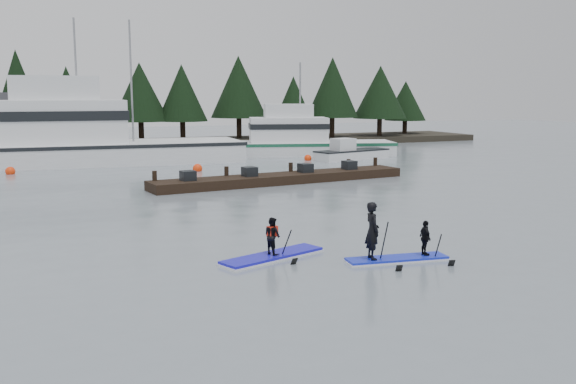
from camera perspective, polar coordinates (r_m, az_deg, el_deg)
name	(u,v)px	position (r m, az deg, el deg)	size (l,w,h in m)	color
ground	(365,255)	(19.91, 6.82, -5.55)	(160.00, 160.00, 0.00)	slate
far_shore	(132,145)	(59.66, -13.73, 4.08)	(70.00, 8.00, 0.60)	#2D281E
treeline	(132,148)	(59.69, -13.72, 3.79)	(60.00, 4.00, 8.00)	black
fishing_boat_large	(86,151)	(47.20, -17.53, 3.45)	(20.79, 7.07, 11.22)	white
fishing_boat_medium	(303,148)	(51.81, 1.38, 3.96)	(14.13, 7.64, 8.21)	white
skiff	(352,155)	(48.53, 5.70, 3.33)	(6.05, 1.82, 0.71)	white
floating_dock	(282,178)	(35.47, -0.52, 1.22)	(14.99, 2.00, 0.50)	black
buoy_a	(10,174)	(42.92, -23.45, 1.47)	(0.59, 0.59, 0.59)	#FF380C
buoy_b	(198,171)	(41.27, -8.04, 1.85)	(0.61, 0.61, 0.61)	#FF380C
buoy_c	(308,160)	(47.61, 1.78, 2.84)	(0.54, 0.54, 0.54)	#FF380C
paddleboard_solo	(272,247)	(19.27, -1.39, -4.94)	(3.52, 1.92, 1.75)	#1815C6
paddleboard_duo	(390,240)	(19.11, 9.09, -4.26)	(3.13, 1.36, 2.35)	#1627CF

